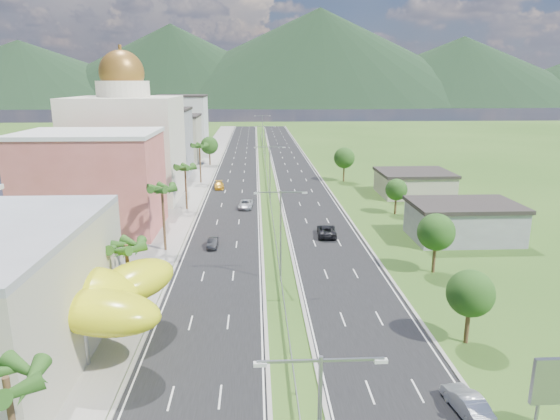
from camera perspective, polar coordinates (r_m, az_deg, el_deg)
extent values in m
plane|color=#2D5119|center=(50.38, 0.67, -12.55)|extent=(500.00, 500.00, 0.00)
cube|color=black|center=(136.79, -4.82, 4.81)|extent=(11.00, 260.00, 0.04)
cube|color=black|center=(137.10, 1.48, 4.88)|extent=(11.00, 260.00, 0.04)
cube|color=gray|center=(137.43, -8.79, 4.76)|extent=(7.00, 260.00, 0.12)
cube|color=gray|center=(118.92, -1.47, 3.69)|extent=(0.08, 216.00, 0.28)
cube|color=gray|center=(219.96, -2.16, 8.60)|extent=(0.10, 0.12, 0.70)
cube|color=gray|center=(23.23, 1.02, -16.91)|extent=(2.88, 0.12, 0.12)
cube|color=gray|center=(23.58, 8.32, -16.56)|extent=(2.88, 0.12, 0.12)
cube|color=silver|center=(23.24, -2.28, -17.19)|extent=(0.60, 0.25, 0.18)
cube|color=silver|center=(23.90, 11.45, -16.54)|extent=(0.60, 0.25, 0.18)
cylinder|color=gray|center=(57.55, 0.07, -3.11)|extent=(0.20, 0.20, 11.00)
cube|color=gray|center=(56.12, -1.40, 2.03)|extent=(2.88, 0.12, 0.12)
cube|color=gray|center=(56.26, 1.54, 2.06)|extent=(2.88, 0.12, 0.12)
cube|color=silver|center=(56.12, -2.70, 1.92)|extent=(0.60, 0.25, 0.18)
cube|color=silver|center=(56.40, 2.83, 1.98)|extent=(0.60, 0.25, 0.18)
cylinder|color=gray|center=(96.41, -1.16, 4.09)|extent=(0.20, 0.20, 11.00)
cube|color=gray|center=(95.56, -2.04, 7.21)|extent=(2.88, 0.12, 0.12)
cube|color=gray|center=(95.64, -0.31, 7.22)|extent=(2.88, 0.12, 0.12)
cube|color=silver|center=(95.56, -2.82, 7.14)|extent=(0.60, 0.25, 0.18)
cube|color=silver|center=(95.72, 0.47, 7.17)|extent=(0.60, 0.25, 0.18)
cylinder|color=gray|center=(140.89, -1.73, 7.39)|extent=(0.20, 0.20, 11.00)
cube|color=gray|center=(140.31, -2.34, 9.53)|extent=(2.88, 0.12, 0.12)
cube|color=gray|center=(140.37, -1.15, 9.54)|extent=(2.88, 0.12, 0.12)
cube|color=silver|center=(140.31, -2.87, 9.49)|extent=(0.60, 0.25, 0.18)
cube|color=silver|center=(140.42, -0.62, 9.51)|extent=(0.60, 0.25, 0.18)
cylinder|color=gray|center=(185.62, -2.03, 9.10)|extent=(0.20, 0.20, 11.00)
cube|color=gray|center=(185.18, -2.49, 10.73)|extent=(2.88, 0.12, 0.12)
cube|color=gray|center=(185.22, -1.59, 10.74)|extent=(2.88, 0.12, 0.12)
cube|color=silver|center=(185.18, -2.90, 10.70)|extent=(0.60, 0.25, 0.18)
cube|color=silver|center=(185.27, -1.18, 10.71)|extent=(0.60, 0.25, 0.18)
cylinder|color=gray|center=(52.11, -27.08, -10.85)|extent=(0.50, 0.50, 4.00)
cylinder|color=gray|center=(45.44, -21.35, -13.98)|extent=(0.50, 0.50, 4.00)
cylinder|color=gray|center=(44.46, -27.65, -15.36)|extent=(0.50, 0.50, 4.00)
cylinder|color=gray|center=(49.14, -17.28, -11.38)|extent=(0.50, 0.50, 4.00)
cube|color=#C05A4F|center=(82.25, -20.67, 2.76)|extent=(20.00, 15.00, 15.00)
cube|color=beige|center=(103.71, -17.03, 6.72)|extent=(20.00, 20.00, 20.00)
cylinder|color=beige|center=(102.91, -17.51, 13.06)|extent=(10.00, 10.00, 3.00)
sphere|color=#8D5C22|center=(102.92, -17.64, 14.73)|extent=(8.40, 8.40, 8.40)
cube|color=gray|center=(127.97, -13.87, 7.39)|extent=(16.00, 15.00, 16.00)
cube|color=#B4AB94|center=(149.66, -12.28, 7.87)|extent=(16.00, 15.00, 13.00)
cube|color=silver|center=(172.05, -11.11, 9.59)|extent=(16.00, 15.00, 18.00)
cube|color=gray|center=(78.97, 20.21, -1.40)|extent=(15.00, 10.00, 5.00)
cube|color=#B4AB94|center=(107.06, 15.05, 2.84)|extent=(14.00, 12.00, 4.40)
cylinder|color=#47301C|center=(52.11, -16.90, -7.73)|extent=(0.36, 0.36, 7.50)
cylinder|color=#47301C|center=(70.42, -13.15, -1.05)|extent=(0.36, 0.36, 9.00)
cylinder|color=#47301C|center=(92.62, -10.70, 2.46)|extent=(0.36, 0.36, 8.00)
cylinder|color=#47301C|center=(116.95, -9.11, 5.21)|extent=(0.36, 0.36, 8.80)
cylinder|color=#47301C|center=(141.83, -8.03, 6.06)|extent=(0.40, 0.40, 4.90)
sphere|color=#275119|center=(141.41, -8.07, 7.32)|extent=(4.90, 4.90, 4.90)
cylinder|color=#47301C|center=(48.68, 20.65, -11.81)|extent=(0.40, 0.40, 4.20)
sphere|color=#275119|center=(47.59, 20.94, -8.88)|extent=(4.20, 4.20, 4.20)
cylinder|color=#47301C|center=(64.23, 17.22, -4.92)|extent=(0.40, 0.40, 4.55)
sphere|color=#275119|center=(63.36, 17.41, -2.42)|extent=(4.55, 4.55, 4.55)
cylinder|color=#47301C|center=(90.80, 13.07, 0.75)|extent=(0.40, 0.40, 3.85)
sphere|color=#275119|center=(90.26, 13.16, 2.28)|extent=(3.85, 3.85, 3.85)
cylinder|color=#47301C|center=(118.43, 7.31, 4.43)|extent=(0.40, 0.40, 4.90)
sphere|color=#275119|center=(117.93, 7.36, 5.94)|extent=(4.90, 4.90, 4.90)
imported|color=black|center=(71.52, -7.70, -3.74)|extent=(1.42, 3.96, 1.30)
imported|color=#AFB2B7|center=(92.81, -3.94, 0.67)|extent=(2.93, 5.53, 1.48)
imported|color=gold|center=(110.41, -6.98, 2.82)|extent=(2.48, 5.16, 1.45)
imported|color=#A7AAAF|center=(40.15, 20.56, -19.90)|extent=(2.32, 4.95, 1.57)
imported|color=black|center=(76.32, 5.35, -2.36)|extent=(3.20, 6.15, 1.65)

